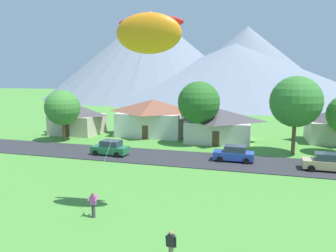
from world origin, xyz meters
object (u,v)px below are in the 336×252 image
house_left_center (336,125)px  watcher_person (171,246)px  tree_left_of_center (62,108)px  kite_flyer_with_kite (148,34)px  tree_right_of_center (199,103)px  house_leftmost (153,116)px  house_rightmost (78,119)px  tree_center (296,102)px  house_right_center (219,124)px  parked_car_green_mid_east (110,148)px  parked_car_blue_west_end (234,154)px  parked_car_tan_mid_west (326,162)px

house_left_center → watcher_person: size_ratio=4.73×
tree_left_of_center → kite_flyer_with_kite: kite_flyer_with_kite is taller
tree_right_of_center → house_left_center: bearing=19.5°
house_leftmost → house_rightmost: 12.08m
tree_center → house_right_center: bearing=148.7°
house_leftmost → parked_car_green_mid_east: bearing=-92.6°
house_rightmost → parked_car_blue_west_end: 27.17m
house_leftmost → parked_car_green_mid_east: (-0.63, -13.75, -1.99)m
parked_car_green_mid_east → parked_car_tan_mid_west: bearing=0.2°
tree_left_of_center → parked_car_green_mid_east: tree_left_of_center is taller
tree_left_of_center → parked_car_tan_mid_west: tree_left_of_center is taller
parked_car_tan_mid_west → parked_car_green_mid_east: 22.58m
house_leftmost → parked_car_tan_mid_west: (21.95, -13.68, -1.99)m
house_rightmost → watcher_person: bearing=-51.8°
parked_car_green_mid_east → kite_flyer_with_kite: (9.52, -13.61, 10.60)m
tree_right_of_center → house_right_center: bearing=53.5°
parked_car_blue_west_end → parked_car_green_mid_east: bearing=-175.4°
kite_flyer_with_kite → parked_car_tan_mid_west: bearing=46.3°
parked_car_green_mid_east → house_right_center: bearing=47.3°
tree_left_of_center → parked_car_tan_mid_west: 33.34m
house_left_center → parked_car_tan_mid_west: bearing=-105.1°
tree_left_of_center → tree_right_of_center: bearing=8.9°
house_rightmost → kite_flyer_with_kite: 33.78m
parked_car_blue_west_end → parked_car_green_mid_east: 13.91m
house_left_center → watcher_person: house_left_center is taller
house_rightmost → tree_right_of_center: tree_right_of_center is taller
house_rightmost → parked_car_blue_west_end: bearing=-22.4°
house_left_center → kite_flyer_with_kite: bearing=-120.8°
parked_car_green_mid_east → tree_center: bearing=17.5°
watcher_person → parked_car_blue_west_end: bearing=85.2°
parked_car_blue_west_end → tree_left_of_center: bearing=168.9°
tree_right_of_center → parked_car_blue_west_end: bearing=-55.5°
tree_right_of_center → watcher_person: 27.76m
tree_center → parked_car_blue_west_end: bearing=-140.6°
house_leftmost → watcher_person: house_leftmost is taller
tree_right_of_center → watcher_person: bearing=-82.4°
house_leftmost → kite_flyer_with_kite: bearing=-72.0°
house_left_center → parked_car_green_mid_east: bearing=-150.4°
tree_left_of_center → tree_center: (30.30, 0.58, 1.43)m
house_right_center → parked_car_green_mid_east: 16.36m
house_left_center → parked_car_green_mid_east: size_ratio=1.85×
tree_right_of_center → kite_flyer_with_kite: size_ratio=0.65×
house_leftmost → house_left_center: 26.05m
tree_center → house_leftmost: bearing=159.4°
house_leftmost → tree_right_of_center: (8.01, -5.02, 2.72)m
parked_car_tan_mid_west → kite_flyer_with_kite: 21.69m
house_right_center → house_rightmost: 22.28m
house_rightmost → parked_car_tan_mid_west: bearing=-18.6°
tree_center → house_rightmost: bearing=170.8°
house_right_center → parked_car_blue_west_end: size_ratio=2.21×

